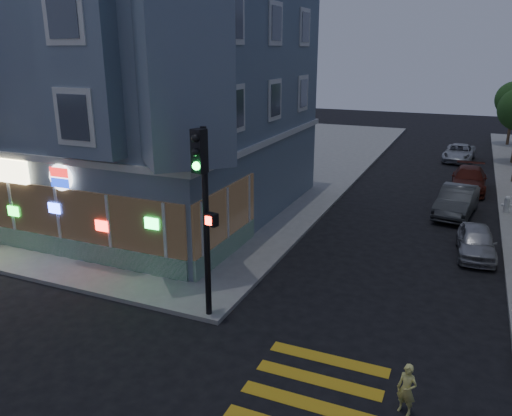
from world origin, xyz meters
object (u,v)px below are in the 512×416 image
Objects in this scene: parked_car_d at (459,153)px; traffic_signal at (203,193)px; parked_car_a at (476,242)px; parked_car_c at (469,179)px; running_child at (407,389)px; parked_car_b at (457,201)px; fire_hydrant at (507,204)px.

traffic_signal is at bearing -98.63° from parked_car_d.
parked_car_c is at bearing 88.82° from parked_car_a.
parked_car_c is at bearing -80.71° from parked_car_d.
parked_car_b is at bearing 108.27° from running_child.
parked_car_d is (-0.40, 13.84, -0.12)m from parked_car_b.
parked_car_b reaches higher than running_child.
parked_car_d is 28.57m from traffic_signal.
parked_car_a is 19.09m from parked_car_d.
parked_car_d is (-1.36, 19.04, 0.02)m from parked_car_a.
parked_car_a reaches higher than fire_hydrant.
running_child is at bearing -101.29° from parked_car_a.
running_child is at bearing -3.05° from traffic_signal.
parked_car_c is at bearing 113.46° from fire_hydrant.
parked_car_c reaches higher than running_child.
parked_car_b is at bearing -94.73° from parked_car_c.
traffic_signal is 17.54m from fire_hydrant.
parked_car_d is 13.18m from fire_hydrant.
parked_car_d is (-0.03, 29.52, -0.01)m from running_child.
fire_hydrant is (2.67, 16.62, -0.02)m from running_child.
fire_hydrant is at bearing -74.51° from parked_car_d.
traffic_signal is (-6.04, -27.72, 3.41)m from parked_car_d.
traffic_signal is at bearing -107.39° from parked_car_b.
fire_hydrant is at bearing 29.76° from parked_car_b.
parked_car_a is 5.29m from parked_car_b.
parked_car_d is at bearing 99.17° from parked_car_b.
parked_car_c reaches higher than parked_car_a.
parked_car_b is (-0.96, 5.20, 0.13)m from parked_car_a.
parked_car_b is 1.00× the size of parked_car_d.
parked_car_c is 4.64m from fire_hydrant.
parked_car_a is at bearing -71.99° from parked_car_b.
running_child is 10.57m from parked_car_a.
fire_hydrant is at bearing -66.32° from parked_car_c.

